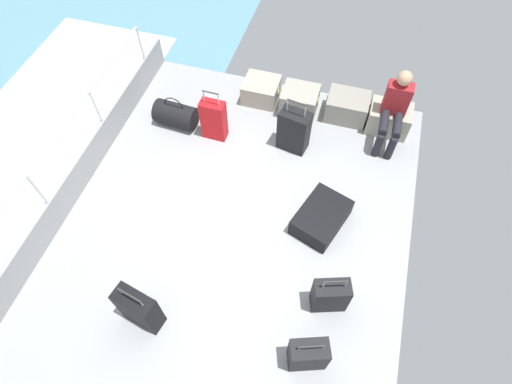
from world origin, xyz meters
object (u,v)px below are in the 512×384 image
(cargo_crate_1, at_px, (300,101))
(passenger_seated, at_px, (395,109))
(suitcase_0, at_px, (321,217))
(suitcase_2, at_px, (139,309))
(cargo_crate_3, at_px, (389,119))
(suitcase_1, at_px, (294,131))
(suitcase_3, at_px, (214,120))
(suitcase_5, at_px, (330,295))
(duffel_bag, at_px, (176,114))
(cargo_crate_2, at_px, (347,107))
(suitcase_4, at_px, (308,355))
(cargo_crate_0, at_px, (261,90))

(cargo_crate_1, bearing_deg, passenger_seated, -7.66)
(suitcase_0, bearing_deg, suitcase_2, -133.19)
(cargo_crate_1, bearing_deg, cargo_crate_3, 0.21)
(suitcase_2, bearing_deg, suitcase_0, 46.81)
(suitcase_0, bearing_deg, passenger_seated, 69.78)
(cargo_crate_3, relative_size, suitcase_1, 0.72)
(cargo_crate_1, distance_m, cargo_crate_3, 1.34)
(passenger_seated, bearing_deg, suitcase_2, -123.37)
(suitcase_3, bearing_deg, cargo_crate_3, 19.37)
(suitcase_0, distance_m, suitcase_2, 2.42)
(cargo_crate_3, distance_m, suitcase_5, 2.93)
(passenger_seated, height_order, duffel_bag, passenger_seated)
(suitcase_0, xyz_separation_m, suitcase_5, (0.29, -1.03, 0.13))
(cargo_crate_3, bearing_deg, suitcase_0, -108.36)
(cargo_crate_1, bearing_deg, cargo_crate_2, 7.13)
(suitcase_1, distance_m, duffel_bag, 1.79)
(suitcase_0, height_order, suitcase_4, suitcase_4)
(cargo_crate_2, xyz_separation_m, suitcase_2, (-1.65, -3.73, 0.12))
(cargo_crate_2, height_order, suitcase_0, cargo_crate_2)
(suitcase_0, bearing_deg, cargo_crate_1, 110.90)
(cargo_crate_2, xyz_separation_m, suitcase_0, (0.00, -1.97, -0.06))
(suitcase_1, height_order, duffel_bag, suitcase_1)
(suitcase_0, relative_size, suitcase_3, 1.01)
(cargo_crate_3, bearing_deg, passenger_seated, -90.00)
(passenger_seated, bearing_deg, cargo_crate_2, 156.78)
(cargo_crate_0, distance_m, suitcase_4, 3.99)
(passenger_seated, xyz_separation_m, suitcase_2, (-2.28, -3.46, -0.28))
(suitcase_3, bearing_deg, suitcase_2, -87.17)
(cargo_crate_2, bearing_deg, cargo_crate_3, -7.63)
(cargo_crate_1, bearing_deg, duffel_bag, -155.79)
(cargo_crate_0, distance_m, passenger_seated, 2.04)
(cargo_crate_1, relative_size, suitcase_2, 0.77)
(cargo_crate_1, xyz_separation_m, cargo_crate_3, (1.34, 0.00, 0.01))
(cargo_crate_0, distance_m, cargo_crate_1, 0.64)
(suitcase_5, bearing_deg, duffel_bag, 141.85)
(cargo_crate_0, distance_m, suitcase_2, 3.75)
(cargo_crate_2, bearing_deg, suitcase_0, -89.89)
(suitcase_1, relative_size, suitcase_4, 1.44)
(suitcase_0, height_order, suitcase_1, suitcase_1)
(cargo_crate_1, distance_m, passenger_seated, 1.41)
(suitcase_1, bearing_deg, cargo_crate_0, 130.69)
(suitcase_3, bearing_deg, suitcase_1, 5.87)
(cargo_crate_2, relative_size, suitcase_2, 0.87)
(suitcase_0, relative_size, suitcase_2, 1.17)
(suitcase_5, bearing_deg, suitcase_2, -159.28)
(cargo_crate_2, height_order, suitcase_5, suitcase_5)
(passenger_seated, relative_size, suitcase_5, 1.63)
(passenger_seated, xyz_separation_m, suitcase_0, (-0.63, -1.70, -0.45))
(passenger_seated, bearing_deg, suitcase_3, -164.63)
(duffel_bag, bearing_deg, passenger_seated, 10.92)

